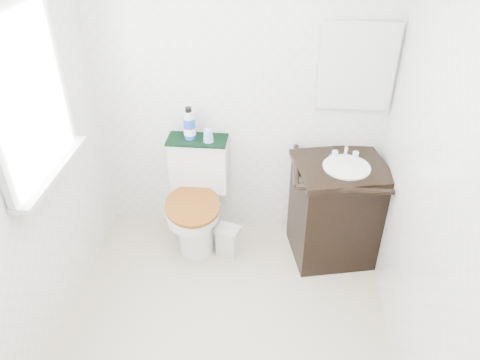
% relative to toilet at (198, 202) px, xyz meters
% --- Properties ---
extents(floor, '(2.40, 2.40, 0.00)m').
position_rel_toilet_xyz_m(floor, '(0.31, -0.96, -0.37)').
color(floor, beige).
rests_on(floor, ground).
extents(wall_back, '(2.40, 0.00, 2.40)m').
position_rel_toilet_xyz_m(wall_back, '(0.31, 0.24, 0.83)').
color(wall_back, silver).
rests_on(wall_back, ground).
extents(wall_left, '(0.00, 2.40, 2.40)m').
position_rel_toilet_xyz_m(wall_left, '(-0.79, -0.96, 0.83)').
color(wall_left, silver).
rests_on(wall_left, ground).
extents(wall_right, '(0.00, 2.40, 2.40)m').
position_rel_toilet_xyz_m(wall_right, '(1.41, -0.96, 0.83)').
color(wall_right, silver).
rests_on(wall_right, ground).
extents(window, '(0.02, 0.70, 0.90)m').
position_rel_toilet_xyz_m(window, '(-0.76, -0.71, 1.18)').
color(window, white).
rests_on(window, wall_left).
extents(mirror, '(0.50, 0.02, 0.60)m').
position_rel_toilet_xyz_m(mirror, '(1.13, 0.21, 1.08)').
color(mirror, silver).
rests_on(mirror, wall_back).
extents(toilet, '(0.50, 0.68, 0.86)m').
position_rel_toilet_xyz_m(toilet, '(0.00, 0.00, 0.00)').
color(toilet, white).
rests_on(toilet, floor).
extents(vanity, '(0.75, 0.69, 0.92)m').
position_rel_toilet_xyz_m(vanity, '(1.08, -0.06, 0.06)').
color(vanity, black).
rests_on(vanity, floor).
extents(trash_bin, '(0.21, 0.19, 0.26)m').
position_rel_toilet_xyz_m(trash_bin, '(0.26, -0.16, -0.24)').
color(trash_bin, silver).
rests_on(trash_bin, floor).
extents(towel, '(0.46, 0.22, 0.02)m').
position_rel_toilet_xyz_m(towel, '(0.00, 0.13, 0.49)').
color(towel, black).
rests_on(towel, toilet).
extents(mouthwash_bottle, '(0.09, 0.09, 0.25)m').
position_rel_toilet_xyz_m(mouthwash_bottle, '(-0.05, 0.13, 0.62)').
color(mouthwash_bottle, blue).
rests_on(mouthwash_bottle, towel).
extents(cup, '(0.08, 0.08, 0.10)m').
position_rel_toilet_xyz_m(cup, '(0.09, 0.10, 0.55)').
color(cup, '#83A7D7').
rests_on(cup, towel).
extents(soap_bar, '(0.07, 0.04, 0.02)m').
position_rel_toilet_xyz_m(soap_bar, '(1.02, 0.06, 0.46)').
color(soap_bar, '#197C7B').
rests_on(soap_bar, vanity).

